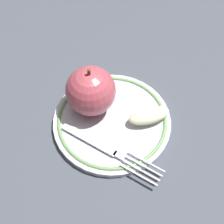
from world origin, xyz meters
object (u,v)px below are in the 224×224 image
object	(u,v)px
apple_slice_front	(149,115)
fork	(106,149)
apple_red_whole	(91,91)
plate	(112,121)

from	to	relation	value
apple_slice_front	fork	xyz separation A→B (m)	(-0.02, -0.08, -0.01)
apple_red_whole	apple_slice_front	xyz separation A→B (m)	(0.09, 0.03, -0.03)
apple_red_whole	apple_slice_front	distance (m)	0.10
plate	apple_slice_front	bearing A→B (deg)	34.27
apple_slice_front	fork	distance (m)	0.09
apple_red_whole	apple_slice_front	bearing A→B (deg)	18.56
plate	apple_red_whole	distance (m)	0.06
fork	apple_slice_front	bearing A→B (deg)	69.82
apple_red_whole	fork	size ratio (longest dim) A/B	0.51
apple_slice_front	fork	bearing A→B (deg)	-158.36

